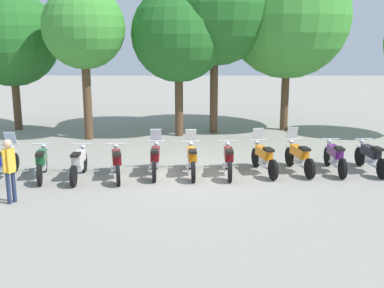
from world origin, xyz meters
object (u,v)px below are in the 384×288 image
(motorcycle_2, at_px, (79,163))
(tree_2, at_px, (179,34))
(motorcycle_8, at_px, (299,156))
(motorcycle_6, at_px, (228,159))
(motorcycle_10, at_px, (371,157))
(tree_1, at_px, (84,28))
(tree_4, at_px, (288,17))
(motorcycle_1, at_px, (42,162))
(person_1, at_px, (9,166))
(motorcycle_7, at_px, (264,157))
(motorcycle_5, at_px, (192,159))
(tree_0, at_px, (12,39))
(tree_3, at_px, (215,6))
(motorcycle_4, at_px, (155,159))
(motorcycle_9, at_px, (335,157))
(motorcycle_0, at_px, (3,163))
(motorcycle_3, at_px, (117,162))

(motorcycle_2, height_order, tree_2, tree_2)
(motorcycle_8, bearing_deg, motorcycle_2, 84.93)
(motorcycle_8, bearing_deg, motorcycle_6, 87.03)
(motorcycle_10, relative_size, tree_1, 0.34)
(tree_2, bearing_deg, tree_4, 15.91)
(motorcycle_1, height_order, tree_2, tree_2)
(motorcycle_6, height_order, tree_1, tree_1)
(person_1, relative_size, tree_4, 0.22)
(motorcycle_7, height_order, person_1, person_1)
(motorcycle_5, xyz_separation_m, tree_0, (-8.29, 7.52, 3.69))
(tree_3, bearing_deg, motorcycle_4, -107.20)
(motorcycle_7, relative_size, motorcycle_9, 0.99)
(motorcycle_0, xyz_separation_m, tree_2, (5.21, 6.64, 3.89))
(motorcycle_4, bearing_deg, motorcycle_8, -87.93)
(tree_1, distance_m, tree_2, 3.94)
(motorcycle_2, bearing_deg, motorcycle_6, -86.07)
(motorcycle_7, relative_size, motorcycle_10, 0.99)
(motorcycle_4, bearing_deg, person_1, 124.94)
(person_1, bearing_deg, tree_0, 139.29)
(motorcycle_3, height_order, motorcycle_8, motorcycle_8)
(motorcycle_3, relative_size, motorcycle_5, 0.99)
(motorcycle_3, bearing_deg, motorcycle_7, -94.01)
(motorcycle_6, relative_size, motorcycle_7, 1.01)
(motorcycle_2, height_order, tree_0, tree_0)
(motorcycle_9, bearing_deg, motorcycle_0, 93.47)
(motorcycle_6, bearing_deg, motorcycle_0, 94.76)
(motorcycle_10, height_order, tree_1, tree_1)
(motorcycle_9, height_order, tree_2, tree_2)
(motorcycle_6, bearing_deg, tree_2, 16.72)
(tree_3, bearing_deg, motorcycle_8, -68.79)
(tree_1, bearing_deg, motorcycle_3, -69.68)
(motorcycle_3, relative_size, motorcycle_6, 0.99)
(motorcycle_3, bearing_deg, motorcycle_0, 80.26)
(person_1, xyz_separation_m, tree_0, (-3.54, 10.19, 3.19))
(motorcycle_9, xyz_separation_m, motorcycle_10, (1.16, -0.01, 0.00))
(tree_0, bearing_deg, person_1, -70.83)
(tree_4, bearing_deg, motorcycle_1, -138.48)
(motorcycle_9, bearing_deg, person_1, 106.70)
(motorcycle_1, distance_m, tree_0, 9.46)
(motorcycle_8, height_order, motorcycle_9, motorcycle_8)
(motorcycle_0, relative_size, tree_2, 0.34)
(motorcycle_6, relative_size, motorcycle_10, 1.00)
(motorcycle_1, height_order, motorcycle_10, same)
(motorcycle_3, bearing_deg, tree_3, -35.94)
(motorcycle_10, height_order, person_1, person_1)
(motorcycle_8, distance_m, motorcycle_9, 1.17)
(motorcycle_3, xyz_separation_m, motorcycle_8, (5.81, 0.75, 0.01))
(motorcycle_10, bearing_deg, motorcycle_0, 87.76)
(person_1, xyz_separation_m, tree_4, (9.05, 10.22, 4.18))
(motorcycle_0, xyz_separation_m, tree_1, (1.34, 5.88, 4.13))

